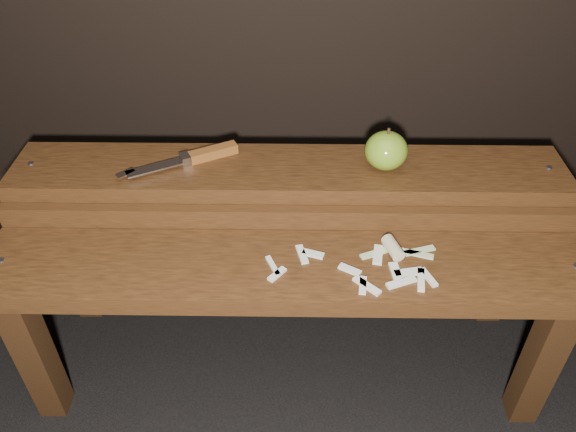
{
  "coord_description": "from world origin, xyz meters",
  "views": [
    {
      "loc": [
        0.01,
        -0.84,
        1.18
      ],
      "look_at": [
        0.0,
        0.06,
        0.45
      ],
      "focal_mm": 35.0,
      "sensor_mm": 36.0,
      "label": 1
    }
  ],
  "objects_px": {
    "bench_front_tier": "(287,291)",
    "knife": "(198,156)",
    "apple": "(386,151)",
    "bench_rear_tier": "(289,199)"
  },
  "relations": [
    {
      "from": "bench_rear_tier",
      "to": "knife",
      "type": "bearing_deg",
      "value": 173.41
    },
    {
      "from": "apple",
      "to": "bench_front_tier",
      "type": "bearing_deg",
      "value": -131.67
    },
    {
      "from": "bench_front_tier",
      "to": "knife",
      "type": "xyz_separation_m",
      "value": [
        -0.2,
        0.25,
        0.16
      ]
    },
    {
      "from": "knife",
      "to": "bench_rear_tier",
      "type": "bearing_deg",
      "value": -6.59
    },
    {
      "from": "apple",
      "to": "knife",
      "type": "bearing_deg",
      "value": 177.38
    },
    {
      "from": "bench_front_tier",
      "to": "bench_rear_tier",
      "type": "relative_size",
      "value": 1.0
    },
    {
      "from": "bench_rear_tier",
      "to": "apple",
      "type": "relative_size",
      "value": 12.79
    },
    {
      "from": "bench_rear_tier",
      "to": "knife",
      "type": "relative_size",
      "value": 4.86
    },
    {
      "from": "bench_rear_tier",
      "to": "apple",
      "type": "height_order",
      "value": "apple"
    },
    {
      "from": "bench_front_tier",
      "to": "knife",
      "type": "height_order",
      "value": "knife"
    }
  ]
}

